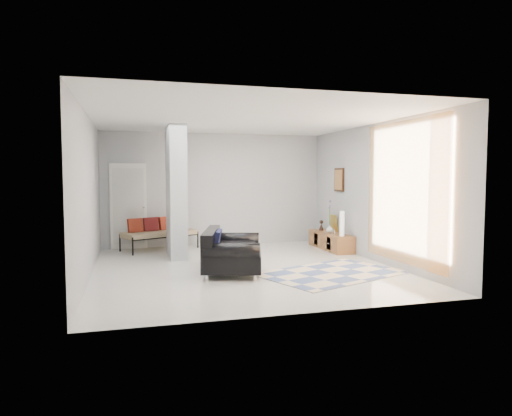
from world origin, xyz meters
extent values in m
plane|color=white|center=(0.00, 0.00, 0.00)|extent=(6.00, 6.00, 0.00)
plane|color=white|center=(0.00, 0.00, 2.80)|extent=(6.00, 6.00, 0.00)
plane|color=#ADAFB2|center=(0.00, 3.00, 1.40)|extent=(6.00, 0.00, 6.00)
plane|color=#ADAFB2|center=(0.00, -3.00, 1.40)|extent=(6.00, 0.00, 6.00)
plane|color=#ADAFB2|center=(-2.75, 0.00, 1.40)|extent=(0.00, 6.00, 6.00)
plane|color=#ADAFB2|center=(2.75, 0.00, 1.40)|extent=(0.00, 6.00, 6.00)
cube|color=silver|center=(-1.10, 1.60, 1.40)|extent=(0.35, 1.20, 2.80)
cube|color=white|center=(-2.10, 2.96, 1.02)|extent=(0.85, 0.06, 2.04)
plane|color=#FFA643|center=(2.67, -1.15, 1.45)|extent=(0.00, 2.55, 2.55)
cube|color=#331B0E|center=(2.72, 1.58, 1.65)|extent=(0.04, 0.45, 0.55)
cube|color=brown|center=(2.52, 1.58, 0.20)|extent=(0.45, 1.67, 0.40)
cube|color=#331B0E|center=(2.30, 1.21, 0.20)|extent=(0.02, 0.22, 0.28)
cube|color=#331B0E|center=(2.30, 1.95, 0.20)|extent=(0.02, 0.22, 0.28)
cube|color=gold|center=(2.70, 1.81, 0.60)|extent=(0.09, 0.32, 0.40)
cube|color=silver|center=(2.42, 1.21, 0.46)|extent=(0.04, 0.10, 0.12)
cylinder|color=silver|center=(-0.84, -0.82, 0.05)|extent=(0.05, 0.05, 0.10)
cylinder|color=silver|center=(-0.46, 0.57, 0.05)|extent=(0.05, 0.05, 0.10)
cylinder|color=silver|center=(-0.06, -1.03, 0.05)|extent=(0.05, 0.05, 0.10)
cylinder|color=silver|center=(0.32, 0.35, 0.05)|extent=(0.05, 0.05, 0.10)
cube|color=black|center=(-0.26, -0.23, 0.25)|extent=(1.41, 1.88, 0.30)
cube|color=black|center=(-0.65, -0.13, 0.58)|extent=(0.63, 1.67, 0.36)
cylinder|color=black|center=(-0.45, -0.92, 0.48)|extent=(0.99, 0.52, 0.28)
cylinder|color=black|center=(-0.07, 0.46, 0.48)|extent=(0.99, 0.52, 0.28)
cube|color=black|center=(-0.53, -0.16, 0.60)|extent=(0.30, 0.63, 0.31)
cylinder|color=black|center=(-2.02, 1.94, 0.20)|extent=(0.04, 0.04, 0.40)
cylinder|color=black|center=(-0.50, 2.63, 0.20)|extent=(0.04, 0.04, 0.40)
cylinder|color=black|center=(-2.30, 2.57, 0.20)|extent=(0.04, 0.04, 0.40)
cylinder|color=black|center=(-0.78, 3.26, 0.20)|extent=(0.04, 0.04, 0.40)
cube|color=#C4B38F|center=(-1.40, 2.60, 0.38)|extent=(1.83, 1.34, 0.12)
cube|color=maroon|center=(-1.96, 2.52, 0.60)|extent=(0.38, 0.29, 0.33)
cube|color=maroon|center=(-1.60, 2.68, 0.60)|extent=(0.38, 0.29, 0.33)
cube|color=maroon|center=(-1.24, 2.84, 0.60)|extent=(0.38, 0.29, 0.33)
cube|color=beige|center=(1.40, -0.90, 0.01)|extent=(2.92, 2.44, 0.01)
cylinder|color=white|center=(2.50, 0.96, 0.68)|extent=(0.10, 0.10, 0.55)
imported|color=white|center=(2.47, 1.54, 0.49)|extent=(0.19, 0.19, 0.18)
camera|label=1|loc=(-2.05, -8.30, 1.74)|focal=32.00mm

